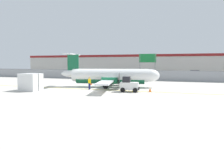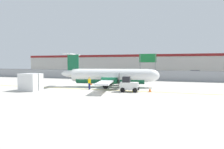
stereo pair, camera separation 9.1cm
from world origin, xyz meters
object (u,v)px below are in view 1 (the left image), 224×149
at_px(parked_car_0, 87,72).
at_px(parked_car_3, 150,73).
at_px(cargo_container, 31,82).
at_px(highway_sign, 148,60).
at_px(traffic_cone_near_left, 150,89).
at_px(parked_car_1, 110,72).
at_px(parked_car_4, 167,75).
at_px(parked_car_2, 129,73).
at_px(commuter_airplane, 112,76).
at_px(ground_crew_worker, 89,82).
at_px(parked_car_5, 195,73).
at_px(baggage_tug, 129,85).
at_px(traffic_cone_near_right, 91,83).

bearing_deg(parked_car_0, parked_car_3, 11.45).
xyz_separation_m(cargo_container, highway_sign, (12.19, 21.18, 3.04)).
relative_size(traffic_cone_near_left, parked_car_1, 0.15).
distance_m(parked_car_0, parked_car_4, 23.34).
bearing_deg(highway_sign, parked_car_1, 134.81).
bearing_deg(parked_car_4, parked_car_2, -38.47).
bearing_deg(parked_car_0, parked_car_4, -10.19).
relative_size(commuter_airplane, ground_crew_worker, 9.43).
bearing_deg(parked_car_5, baggage_tug, -103.07).
distance_m(traffic_cone_near_left, parked_car_5, 32.05).
xyz_separation_m(traffic_cone_near_left, traffic_cone_near_right, (-10.18, 5.31, 0.00)).
height_order(parked_car_0, parked_car_2, same).
height_order(cargo_container, parked_car_4, cargo_container).
xyz_separation_m(parked_car_3, highway_sign, (0.99, -12.28, 3.24)).
height_order(commuter_airplane, traffic_cone_near_left, commuter_airplane).
distance_m(parked_car_3, parked_car_4, 9.46).
height_order(commuter_airplane, parked_car_5, commuter_airplane).
xyz_separation_m(traffic_cone_near_right, parked_car_3, (6.52, 24.80, 0.58)).
relative_size(parked_car_5, highway_sign, 0.79).
xyz_separation_m(commuter_airplane, traffic_cone_near_right, (-4.16, 1.93, -1.29)).
bearing_deg(commuter_airplane, parked_car_4, 58.29).
bearing_deg(baggage_tug, parked_car_0, 117.29).
height_order(commuter_airplane, baggage_tug, commuter_airplane).
relative_size(baggage_tug, traffic_cone_near_left, 3.80).
relative_size(commuter_airplane, parked_car_3, 3.71).
bearing_deg(baggage_tug, parked_car_5, 65.90).
bearing_deg(highway_sign, ground_crew_worker, -106.51).
height_order(baggage_tug, parked_car_0, baggage_tug).
bearing_deg(ground_crew_worker, traffic_cone_near_left, -169.03).
height_order(parked_car_4, parked_car_5, same).
bearing_deg(commuter_airplane, parked_car_0, 111.19).
height_order(traffic_cone_near_right, parked_car_5, parked_car_5).
bearing_deg(parked_car_3, commuter_airplane, -90.56).
bearing_deg(parked_car_2, cargo_container, 81.77).
bearing_deg(baggage_tug, highway_sign, 84.61).
height_order(ground_crew_worker, parked_car_2, same).
xyz_separation_m(commuter_airplane, parked_car_1, (-8.90, 26.78, -0.71)).
xyz_separation_m(parked_car_3, parked_car_4, (4.86, -8.12, 0.00)).
relative_size(commuter_airplane, parked_car_1, 3.74).
relative_size(parked_car_3, highway_sign, 0.79).
distance_m(ground_crew_worker, cargo_container, 7.53).
relative_size(parked_car_1, parked_car_5, 0.99).
distance_m(commuter_airplane, baggage_tug, 5.38).
relative_size(baggage_tug, cargo_container, 0.99).
distance_m(ground_crew_worker, parked_car_4, 24.03).
xyz_separation_m(ground_crew_worker, traffic_cone_near_right, (-2.17, 5.51, -0.64)).
bearing_deg(highway_sign, traffic_cone_near_left, -81.49).
distance_m(cargo_container, parked_car_2, 32.15).
xyz_separation_m(parked_car_0, parked_car_2, (12.37, 0.12, 0.00)).
relative_size(commuter_airplane, cargo_container, 6.51).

